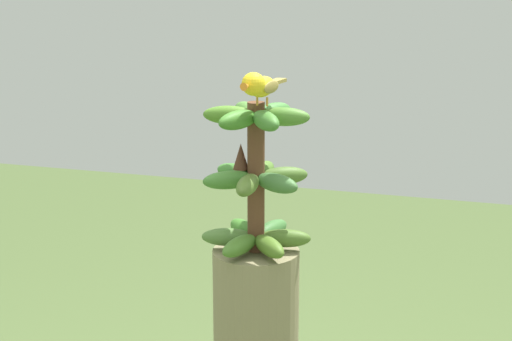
# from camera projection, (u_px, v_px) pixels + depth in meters

# --- Properties ---
(banana_bunch) EXTENTS (0.26, 0.26, 0.35)m
(banana_bunch) POSITION_uv_depth(u_px,v_px,m) (256.00, 178.00, 1.84)
(banana_bunch) COLOR brown
(banana_bunch) RESTS_ON banana_tree
(perched_bird) EXTENTS (0.19, 0.06, 0.08)m
(perched_bird) POSITION_uv_depth(u_px,v_px,m) (259.00, 86.00, 1.73)
(perched_bird) COLOR #C68933
(perched_bird) RESTS_ON banana_bunch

